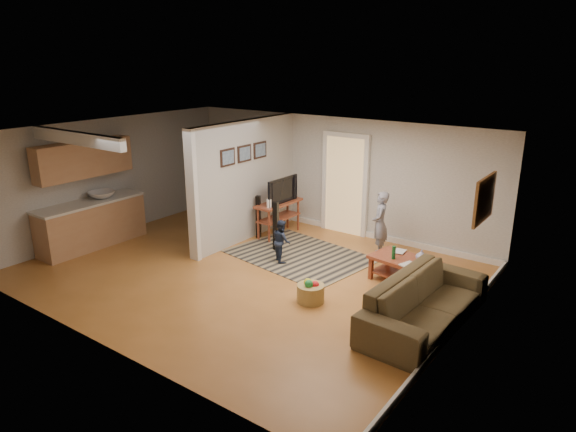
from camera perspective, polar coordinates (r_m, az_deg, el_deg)
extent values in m
plane|color=#945A25|center=(9.34, -4.56, -6.25)|extent=(7.50, 7.50, 0.00)
cube|color=#A6A49F|center=(11.28, 5.19, 4.61)|extent=(7.50, 0.04, 2.50)
cube|color=#A6A49F|center=(11.64, -19.00, 4.12)|extent=(0.04, 6.00, 2.50)
cube|color=#A6A49F|center=(7.18, 18.73, -3.86)|extent=(0.04, 6.00, 2.50)
cube|color=white|center=(8.65, -4.96, 9.10)|extent=(7.50, 6.00, 0.04)
cube|color=#A6A49F|center=(10.73, -4.62, 3.95)|extent=(0.15, 3.10, 2.50)
cube|color=white|center=(9.64, -10.58, 2.15)|extent=(0.22, 0.10, 2.50)
cube|color=white|center=(11.58, 4.96, -1.17)|extent=(7.50, 0.04, 0.12)
cube|color=white|center=(7.68, 17.64, -12.12)|extent=(0.04, 6.00, 0.12)
cube|color=#D8B272|center=(11.13, 6.33, 3.34)|extent=(0.90, 0.06, 2.10)
cube|color=#AC764E|center=(11.16, -20.94, -0.92)|extent=(0.60, 2.20, 0.90)
cube|color=beige|center=(11.03, -21.21, 1.40)|extent=(0.64, 2.24, 0.05)
cube|color=#AC764E|center=(10.85, -21.77, 5.88)|extent=(0.35, 2.00, 0.70)
imported|color=silver|center=(11.18, -19.95, 1.88)|extent=(0.54, 0.54, 0.19)
cube|color=black|center=(10.08, -6.74, 6.49)|extent=(0.03, 0.40, 0.34)
cube|color=black|center=(10.44, -4.88, 6.93)|extent=(0.03, 0.40, 0.34)
cube|color=black|center=(10.82, -3.14, 7.34)|extent=(0.03, 0.40, 0.34)
cube|color=#905D2F|center=(7.96, 21.01, 1.75)|extent=(0.04, 0.90, 0.68)
cube|color=black|center=(10.05, 1.33, -4.40)|extent=(2.84, 2.26, 0.01)
imported|color=#423621|center=(7.87, 14.79, -11.61)|extent=(1.10, 2.53, 0.72)
cube|color=maroon|center=(8.96, 12.87, -4.83)|extent=(1.23, 0.83, 0.06)
cube|color=silver|center=(8.96, 12.87, -4.80)|extent=(0.76, 0.50, 0.02)
cube|color=maroon|center=(9.06, 12.76, -6.43)|extent=(1.12, 0.73, 0.03)
cube|color=maroon|center=(9.09, 9.20, -5.70)|extent=(0.08, 0.08, 0.42)
cube|color=maroon|center=(8.60, 14.66, -7.45)|extent=(0.08, 0.08, 0.42)
cube|color=maroon|center=(9.49, 11.10, -4.77)|extent=(0.08, 0.08, 0.42)
cube|color=maroon|center=(9.03, 16.39, -6.38)|extent=(0.08, 0.08, 0.42)
imported|color=navy|center=(8.93, 14.56, -4.83)|extent=(0.22, 0.22, 0.20)
cylinder|color=#125021|center=(8.86, 11.67, -4.00)|extent=(0.06, 0.06, 0.23)
imported|color=#998C4C|center=(9.25, 11.72, -3.85)|extent=(0.21, 0.27, 0.02)
imported|color=#66594C|center=(8.75, 12.74, -5.16)|extent=(0.28, 0.33, 0.02)
cube|color=maroon|center=(10.98, -1.05, 1.43)|extent=(0.47, 1.19, 0.05)
cube|color=maroon|center=(11.07, -1.04, -0.18)|extent=(0.42, 1.09, 0.03)
cylinder|color=maroon|center=(10.79, -3.33, -0.84)|extent=(0.05, 0.05, 0.73)
cylinder|color=maroon|center=(11.55, -0.05, 0.43)|extent=(0.05, 0.05, 0.73)
cylinder|color=maroon|center=(10.61, -2.12, -1.14)|extent=(0.05, 0.05, 0.73)
cylinder|color=maroon|center=(11.38, 1.13, 0.17)|extent=(0.05, 0.05, 0.73)
imported|color=black|center=(10.96, -0.97, 1.54)|extent=(0.15, 0.95, 0.55)
cylinder|color=white|center=(10.56, -2.12, 1.41)|extent=(0.10, 0.10, 0.18)
cube|color=black|center=(10.18, -1.36, -1.15)|extent=(0.12, 0.12, 1.00)
cube|color=black|center=(10.91, -3.31, -0.09)|extent=(0.12, 0.12, 0.92)
cylinder|color=olive|center=(8.22, 2.52, -8.56)|extent=(0.44, 0.44, 0.28)
sphere|color=red|center=(8.16, 3.02, -7.67)|extent=(0.13, 0.13, 0.13)
sphere|color=gold|center=(8.20, 2.22, -7.38)|extent=(0.13, 0.13, 0.13)
sphere|color=#22893C|center=(8.10, 2.32, -7.56)|extent=(0.13, 0.13, 0.13)
imported|color=gray|center=(10.27, 10.00, -4.21)|extent=(0.45, 0.54, 1.27)
imported|color=#1B2439|center=(9.81, -0.71, -5.01)|extent=(0.50, 0.49, 0.81)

